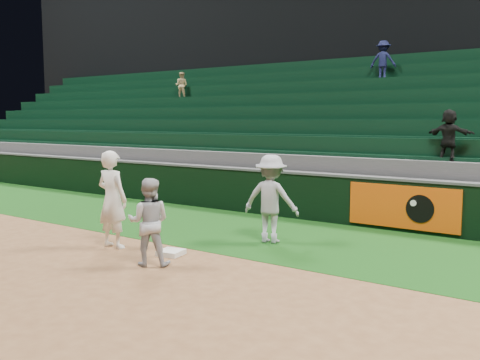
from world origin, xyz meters
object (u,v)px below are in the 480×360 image
at_px(first_base, 171,253).
at_px(base_coach, 271,199).
at_px(baserunner, 149,222).
at_px(first_baseman, 112,199).

height_order(first_base, base_coach, base_coach).
bearing_deg(baserunner, first_baseman, -52.78).
bearing_deg(base_coach, baserunner, 61.70).
relative_size(baserunner, base_coach, 0.85).
bearing_deg(first_base, first_baseman, -170.95).
bearing_deg(first_baseman, first_base, -174.26).
relative_size(first_base, base_coach, 0.23).
xyz_separation_m(first_baseman, baserunner, (1.58, -0.53, -0.20)).
bearing_deg(base_coach, first_baseman, 31.31).
height_order(first_baseman, base_coach, first_baseman).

